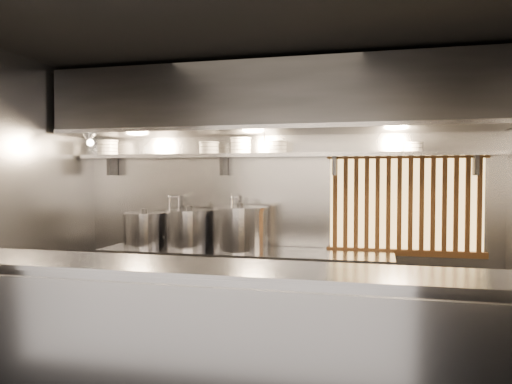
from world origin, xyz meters
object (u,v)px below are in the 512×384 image
at_px(stock_pot_right, 189,229).
at_px(stock_pot_mid, 240,228).
at_px(stock_pot_left, 144,229).
at_px(pendant_bulb, 264,147).
at_px(heat_lamp, 89,137).

bearing_deg(stock_pot_right, stock_pot_mid, -3.45).
height_order(stock_pot_left, stock_pot_right, stock_pot_right).
bearing_deg(stock_pot_right, pendant_bulb, 2.60).
bearing_deg(heat_lamp, stock_pot_right, 17.56).
height_order(pendant_bulb, stock_pot_mid, pendant_bulb).
bearing_deg(stock_pot_mid, stock_pot_left, 179.70).
distance_m(heat_lamp, stock_pot_left, 1.13).
bearing_deg(stock_pot_right, heat_lamp, -162.44).
height_order(heat_lamp, pendant_bulb, heat_lamp).
distance_m(pendant_bulb, stock_pot_mid, 0.87).
bearing_deg(pendant_bulb, heat_lamp, -169.00).
height_order(heat_lamp, stock_pot_left, heat_lamp).
relative_size(pendant_bulb, stock_pot_right, 0.33).
bearing_deg(stock_pot_right, stock_pot_left, -176.77).
relative_size(stock_pot_left, stock_pot_right, 1.00).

